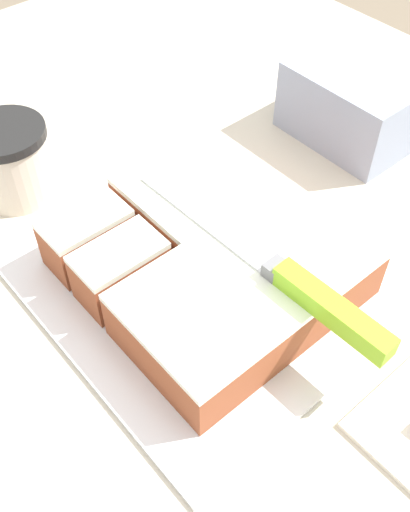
# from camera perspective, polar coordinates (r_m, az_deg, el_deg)

# --- Properties ---
(countertop) EXTENTS (1.40, 1.10, 0.94)m
(countertop) POSITION_cam_1_polar(r_m,az_deg,el_deg) (1.09, 2.06, -15.62)
(countertop) COLOR beige
(countertop) RESTS_ON ground_plane
(cake_board) EXTENTS (0.37, 0.34, 0.01)m
(cake_board) POSITION_cam_1_polar(r_m,az_deg,el_deg) (0.66, 0.00, -1.97)
(cake_board) COLOR silver
(cake_board) RESTS_ON countertop
(cake) EXTENTS (0.28, 0.25, 0.06)m
(cake) POSITION_cam_1_polar(r_m,az_deg,el_deg) (0.64, 0.40, -0.05)
(cake) COLOR #994C2D
(cake) RESTS_ON cake_board
(knife) EXTENTS (0.33, 0.03, 0.02)m
(knife) POSITION_cam_1_polar(r_m,az_deg,el_deg) (0.56, 9.64, -3.36)
(knife) COLOR silver
(knife) RESTS_ON cake
(coffee_cup) EXTENTS (0.10, 0.10, 0.09)m
(coffee_cup) POSITION_cam_1_polar(r_m,az_deg,el_deg) (0.77, -17.96, 8.57)
(coffee_cup) COLOR beige
(coffee_cup) RESTS_ON countertop
(storage_box) EXTENTS (0.17, 0.15, 0.10)m
(storage_box) POSITION_cam_1_polar(r_m,az_deg,el_deg) (0.86, 14.58, 14.13)
(storage_box) COLOR #8C99B2
(storage_box) RESTS_ON countertop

